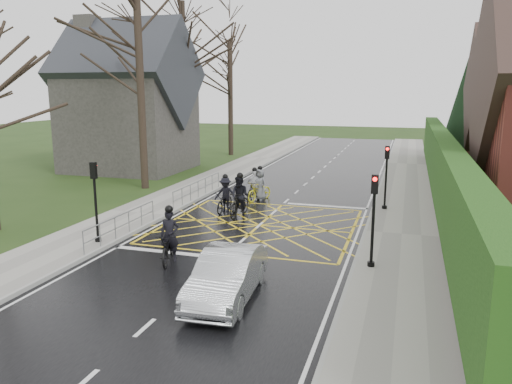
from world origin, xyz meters
The scene contains 22 objects.
ground centered at (0.00, 0.00, 0.00)m, with size 120.00×120.00×0.00m, color #1D3210.
road centered at (0.00, 0.00, 0.01)m, with size 9.00×80.00×0.01m, color black.
sidewalk_right centered at (6.00, 0.00, 0.07)m, with size 3.00×80.00×0.15m, color gray.
sidewalk_left centered at (-6.00, 0.00, 0.07)m, with size 3.00×80.00×0.15m, color gray.
stone_wall centered at (7.75, 6.00, 0.35)m, with size 0.50×38.00×0.70m, color slate.
hedge centered at (7.75, 6.00, 2.10)m, with size 0.90×38.00×2.80m, color #12350E.
conifer centered at (10.75, 26.00, 4.99)m, with size 4.60×4.60×10.00m.
church centered at (-13.54, 12.00, 4.93)m, with size 8.80×7.80×11.00m.
tree_near centered at (-9.00, 6.00, 7.91)m, with size 9.24×9.24×11.44m.
tree_mid centered at (-10.00, 14.00, 8.63)m, with size 10.08×10.08×12.48m.
tree_far centered at (-9.30, 22.00, 7.19)m, with size 8.40×8.40×10.40m.
railing_south centered at (-4.65, -3.50, 0.78)m, with size 0.05×5.04×1.03m.
railing_north centered at (-4.65, 4.00, 0.79)m, with size 0.05×6.04×1.03m.
traffic_light_ne centered at (5.10, 4.20, 1.66)m, with size 0.24×0.31×3.21m.
traffic_light_se centered at (5.10, -4.20, 1.66)m, with size 0.24×0.31×3.21m.
traffic_light_sw centered at (-5.10, -4.50, 1.66)m, with size 0.24×0.31×3.21m.
cyclist_rear centered at (-1.66, -5.34, 0.64)m, with size 1.27×2.16×1.98m.
cyclist_back centered at (-1.32, 1.19, 0.79)m, with size 0.99×2.13×2.09m.
cyclist_mid centered at (-2.31, 1.92, 0.68)m, with size 1.10×1.91×1.85m.
cyclist_front centered at (-1.73, 4.78, 0.65)m, with size 0.99×1.81×1.78m.
cyclist_lead centered at (-1.44, 4.83, 0.64)m, with size 1.31×2.02×1.86m.
car centered at (1.35, -7.70, 0.70)m, with size 1.48×4.25×1.40m, color #B1B4B8.
Camera 1 is at (6.06, -20.21, 5.89)m, focal length 35.00 mm.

